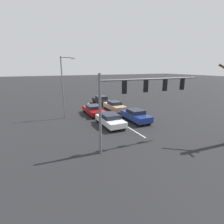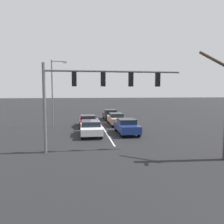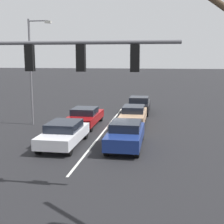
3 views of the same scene
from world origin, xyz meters
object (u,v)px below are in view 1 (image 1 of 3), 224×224
(car_black_leftlane_third, at_px, (101,100))
(car_navy_leftlane_front, at_px, (136,115))
(car_silver_midlane_front, at_px, (110,120))
(street_lamp_right_shoulder, at_px, (64,84))
(traffic_signal_gantry, at_px, (139,92))
(car_tan_leftlane_second, at_px, (114,106))
(car_maroon_midlane_second, at_px, (94,110))

(car_black_leftlane_third, bearing_deg, car_navy_leftlane_front, 90.40)
(car_silver_midlane_front, distance_m, car_black_leftlane_third, 11.91)
(car_silver_midlane_front, height_order, street_lamp_right_shoulder, street_lamp_right_shoulder)
(traffic_signal_gantry, height_order, street_lamp_right_shoulder, street_lamp_right_shoulder)
(car_navy_leftlane_front, relative_size, car_black_leftlane_third, 0.97)
(car_navy_leftlane_front, bearing_deg, car_black_leftlane_third, -89.60)
(car_silver_midlane_front, height_order, car_black_leftlane_third, car_black_leftlane_third)
(car_black_leftlane_third, relative_size, street_lamp_right_shoulder, 0.60)
(car_navy_leftlane_front, xyz_separation_m, traffic_signal_gantry, (3.46, 5.76, 3.71))
(car_black_leftlane_third, height_order, street_lamp_right_shoulder, street_lamp_right_shoulder)
(car_tan_leftlane_second, height_order, traffic_signal_gantry, traffic_signal_gantry)
(car_tan_leftlane_second, distance_m, car_maroon_midlane_second, 3.58)
(car_navy_leftlane_front, xyz_separation_m, street_lamp_right_shoulder, (7.41, -4.97, 3.66))
(car_black_leftlane_third, relative_size, traffic_signal_gantry, 0.49)
(car_tan_leftlane_second, xyz_separation_m, car_black_leftlane_third, (-0.01, -5.41, -0.02))
(traffic_signal_gantry, xyz_separation_m, street_lamp_right_shoulder, (3.94, -10.74, -0.05))
(car_maroon_midlane_second, distance_m, street_lamp_right_shoulder, 5.32)
(car_maroon_midlane_second, height_order, car_black_leftlane_third, car_black_leftlane_third)
(car_silver_midlane_front, xyz_separation_m, street_lamp_right_shoulder, (3.91, -5.20, 3.69))
(traffic_signal_gantry, bearing_deg, car_maroon_midlane_second, -89.24)
(car_navy_leftlane_front, relative_size, car_tan_leftlane_second, 0.95)
(car_maroon_midlane_second, xyz_separation_m, traffic_signal_gantry, (-0.15, 10.90, 3.78))
(car_tan_leftlane_second, distance_m, car_black_leftlane_third, 5.41)
(car_navy_leftlane_front, distance_m, car_black_leftlane_third, 11.19)
(car_navy_leftlane_front, relative_size, car_maroon_midlane_second, 0.94)
(car_tan_leftlane_second, relative_size, car_maroon_midlane_second, 0.99)
(street_lamp_right_shoulder, bearing_deg, traffic_signal_gantry, 110.16)
(car_navy_leftlane_front, relative_size, street_lamp_right_shoulder, 0.58)
(car_silver_midlane_front, relative_size, car_maroon_midlane_second, 0.94)
(traffic_signal_gantry, bearing_deg, car_black_leftlane_third, -101.29)
(car_silver_midlane_front, distance_m, car_maroon_midlane_second, 5.37)
(car_silver_midlane_front, relative_size, car_black_leftlane_third, 0.98)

